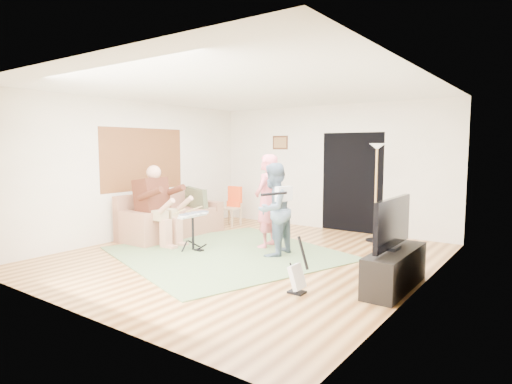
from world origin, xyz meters
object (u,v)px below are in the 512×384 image
torchiere_lamp (376,175)px  dining_chair (232,212)px  sofa (169,221)px  tv_cabinet (395,269)px  drum_kit (193,234)px  guitar_spare (298,277)px  singer (266,201)px  television (393,222)px  guitarist (273,210)px

torchiere_lamp → dining_chair: (-3.25, -0.33, -0.96)m
sofa → tv_cabinet: sofa is taller
drum_kit → tv_cabinet: (3.50, 0.04, -0.05)m
sofa → guitar_spare: size_ratio=3.00×
singer → television: singer is taller
dining_chair → guitar_spare: bearing=-43.5°
singer → tv_cabinet: 2.83m
drum_kit → guitarist: 1.50m
guitarist → guitar_spare: guitarist is taller
singer → dining_chair: size_ratio=1.86×
singer → drum_kit: bearing=-53.8°
torchiere_lamp → television: bearing=-65.6°
torchiere_lamp → dining_chair: size_ratio=2.08×
drum_kit → dining_chair: bearing=113.1°
singer → tv_cabinet: singer is taller
tv_cabinet → torchiere_lamp: bearing=115.3°
drum_kit → torchiere_lamp: size_ratio=0.36×
sofa → singer: 2.28m
singer → dining_chair: singer is taller
tv_cabinet → singer: bearing=160.6°
singer → torchiere_lamp: torchiere_lamp is taller
torchiere_lamp → television: size_ratio=1.55×
sofa → television: size_ratio=1.80×
sofa → drum_kit: size_ratio=3.20×
torchiere_lamp → tv_cabinet: (1.21, -2.55, -1.03)m
television → drum_kit: bearing=-179.4°
sofa → television: (4.75, -0.61, 0.56)m
singer → guitar_spare: singer is taller
singer → tv_cabinet: (2.61, -0.92, -0.58)m
dining_chair → torchiere_lamp: bearing=3.5°
drum_kit → guitar_spare: 2.72m
guitarist → guitar_spare: 1.95m
sofa → tv_cabinet: 4.84m
guitar_spare → drum_kit: bearing=162.0°
guitarist → singer: bearing=-136.0°
sofa → singer: (2.19, 0.31, 0.54)m
guitarist → television: guitarist is taller
drum_kit → singer: size_ratio=0.41×
guitar_spare → tv_cabinet: guitar_spare is taller
tv_cabinet → television: bearing=180.0°
guitar_spare → dining_chair: 4.71m
guitarist → torchiere_lamp: (0.97, 2.05, 0.51)m
drum_kit → television: (3.45, 0.04, 0.55)m
sofa → dining_chair: size_ratio=2.42×
singer → guitar_spare: size_ratio=2.31×
singer → torchiere_lamp: bearing=128.4°
torchiere_lamp → guitarist: bearing=-115.3°
sofa → guitarist: (2.62, -0.12, 0.48)m
drum_kit → tv_cabinet: 3.50m
drum_kit → guitar_spare: size_ratio=0.94×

